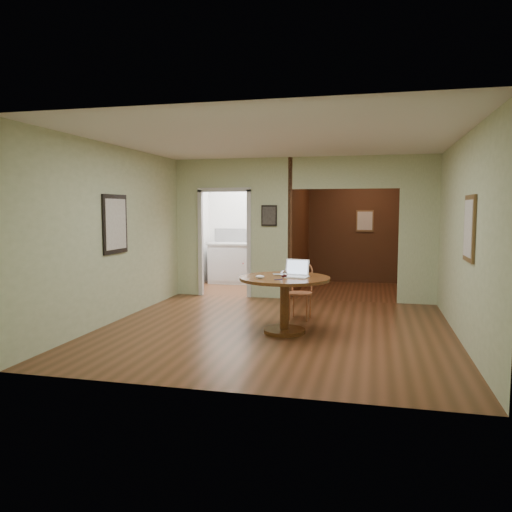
% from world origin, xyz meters
% --- Properties ---
extents(floor, '(5.00, 5.00, 0.00)m').
position_xyz_m(floor, '(0.00, 0.00, 0.00)').
color(floor, '#4B2B15').
rests_on(floor, ground).
extents(room_shell, '(5.20, 7.50, 5.00)m').
position_xyz_m(room_shell, '(-0.47, 3.10, 1.29)').
color(room_shell, silver).
rests_on(room_shell, ground).
extents(dining_table, '(1.26, 1.26, 0.79)m').
position_xyz_m(dining_table, '(0.17, -0.12, 0.58)').
color(dining_table, brown).
rests_on(dining_table, ground).
extents(chair, '(0.41, 0.41, 0.91)m').
position_xyz_m(chair, '(0.26, 0.83, 0.51)').
color(chair, '#A7613B').
rests_on(chair, ground).
extents(open_laptop, '(0.37, 0.34, 0.24)m').
position_xyz_m(open_laptop, '(0.33, -0.08, 0.85)').
color(open_laptop, white).
rests_on(open_laptop, dining_table).
extents(closed_laptop, '(0.34, 0.27, 0.02)m').
position_xyz_m(closed_laptop, '(0.14, -0.01, 0.80)').
color(closed_laptop, silver).
rests_on(closed_laptop, dining_table).
extents(mouse, '(0.14, 0.10, 0.05)m').
position_xyz_m(mouse, '(-0.13, -0.38, 0.81)').
color(mouse, white).
rests_on(mouse, dining_table).
extents(wine_glass, '(0.10, 0.10, 0.11)m').
position_xyz_m(wine_glass, '(0.17, -0.21, 0.84)').
color(wine_glass, white).
rests_on(wine_glass, dining_table).
extents(pen, '(0.11, 0.08, 0.01)m').
position_xyz_m(pen, '(0.14, -0.42, 0.79)').
color(pen, navy).
rests_on(pen, dining_table).
extents(kitchen_cabinet, '(2.06, 0.60, 0.94)m').
position_xyz_m(kitchen_cabinet, '(-1.35, 4.20, 0.47)').
color(kitchen_cabinet, silver).
rests_on(kitchen_cabinet, ground).
extents(grocery_bag, '(0.34, 0.31, 0.30)m').
position_xyz_m(grocery_bag, '(-0.73, 4.20, 1.09)').
color(grocery_bag, tan).
rests_on(grocery_bag, kitchen_cabinet).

